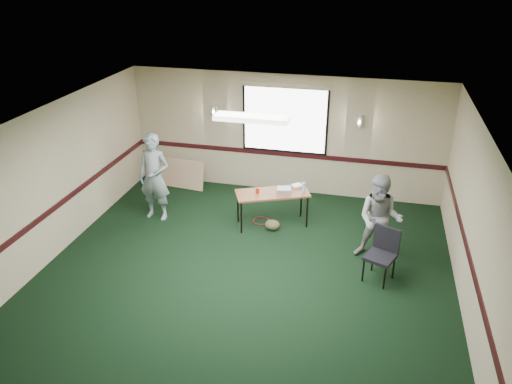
% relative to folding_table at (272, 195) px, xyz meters
% --- Properties ---
extents(ground, '(8.00, 8.00, 0.00)m').
position_rel_folding_table_xyz_m(ground, '(-0.09, -2.32, -0.67)').
color(ground, black).
rests_on(ground, ground).
extents(room_shell, '(8.00, 8.02, 8.00)m').
position_rel_folding_table_xyz_m(room_shell, '(-0.09, -0.20, 0.91)').
color(room_shell, tan).
rests_on(room_shell, ground).
extents(folding_table, '(1.55, 1.11, 0.72)m').
position_rel_folding_table_xyz_m(folding_table, '(0.00, 0.00, 0.00)').
color(folding_table, brown).
rests_on(folding_table, ground).
extents(projector, '(0.31, 0.27, 0.09)m').
position_rel_folding_table_xyz_m(projector, '(0.22, 0.07, 0.10)').
color(projector, gray).
rests_on(projector, folding_table).
extents(game_console, '(0.25, 0.24, 0.05)m').
position_rel_folding_table_xyz_m(game_console, '(0.43, 0.38, 0.08)').
color(game_console, white).
rests_on(game_console, folding_table).
extents(red_cup, '(0.07, 0.07, 0.11)m').
position_rel_folding_table_xyz_m(red_cup, '(-0.28, -0.09, 0.11)').
color(red_cup, red).
rests_on(red_cup, folding_table).
extents(water_bottle, '(0.06, 0.06, 0.20)m').
position_rel_folding_table_xyz_m(water_bottle, '(0.59, 0.17, 0.15)').
color(water_bottle, '#87BDDE').
rests_on(water_bottle, folding_table).
extents(duffel_bag, '(0.35, 0.29, 0.21)m').
position_rel_folding_table_xyz_m(duffel_bag, '(0.05, -0.21, -0.56)').
color(duffel_bag, brown).
rests_on(duffel_bag, ground).
extents(cable_coil, '(0.37, 0.37, 0.02)m').
position_rel_folding_table_xyz_m(cable_coil, '(-0.24, 0.08, -0.66)').
color(cable_coil, red).
rests_on(cable_coil, ground).
extents(folded_table, '(1.33, 0.34, 0.68)m').
position_rel_folding_table_xyz_m(folded_table, '(-2.54, 1.28, -0.33)').
color(folded_table, tan).
rests_on(folded_table, ground).
extents(conference_chair, '(0.59, 0.60, 0.92)m').
position_rel_folding_table_xyz_m(conference_chair, '(2.17, -1.35, -0.13)').
color(conference_chair, black).
rests_on(conference_chair, ground).
extents(person_left, '(0.70, 0.48, 1.83)m').
position_rel_folding_table_xyz_m(person_left, '(-2.39, -0.25, 0.25)').
color(person_left, '#436B95').
rests_on(person_left, ground).
extents(person_right, '(0.87, 0.72, 1.62)m').
position_rel_folding_table_xyz_m(person_right, '(2.08, -0.77, 0.14)').
color(person_right, '#7DA0C2').
rests_on(person_right, ground).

